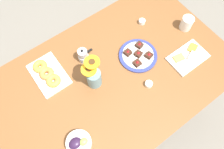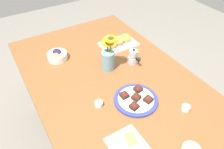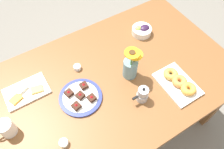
{
  "view_description": "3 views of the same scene",
  "coord_description": "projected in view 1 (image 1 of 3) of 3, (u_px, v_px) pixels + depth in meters",
  "views": [
    {
      "loc": [
        -0.35,
        -0.47,
        2.03
      ],
      "look_at": [
        0.0,
        0.0,
        0.78
      ],
      "focal_mm": 35.0,
      "sensor_mm": 36.0,
      "label": 1
    },
    {
      "loc": [
        0.91,
        -0.55,
        1.7
      ],
      "look_at": [
        0.0,
        0.0,
        0.78
      ],
      "focal_mm": 35.0,
      "sensor_mm": 36.0,
      "label": 2
    },
    {
      "loc": [
        0.4,
        0.65,
        1.9
      ],
      "look_at": [
        0.0,
        0.0,
        0.78
      ],
      "focal_mm": 35.0,
      "sensor_mm": 36.0,
      "label": 3
    }
  ],
  "objects": [
    {
      "name": "grape_bowl",
      "position": [
        79.0,
        143.0,
        1.21
      ],
      "size": [
        0.14,
        0.14,
        0.07
      ],
      "color": "white",
      "rests_on": "dining_table"
    },
    {
      "name": "ground_plane",
      "position": [
        112.0,
        109.0,
        2.09
      ],
      "size": [
        6.0,
        6.0,
        0.0
      ],
      "primitive_type": "plane",
      "color": "slate"
    },
    {
      "name": "dessert_plate",
      "position": [
        138.0,
        55.0,
        1.47
      ],
      "size": [
        0.26,
        0.26,
        0.05
      ],
      "color": "navy",
      "rests_on": "dining_table"
    },
    {
      "name": "cheese_platter",
      "position": [
        188.0,
        57.0,
        1.47
      ],
      "size": [
        0.26,
        0.17,
        0.03
      ],
      "color": "white",
      "rests_on": "dining_table"
    },
    {
      "name": "flower_vase",
      "position": [
        94.0,
        77.0,
        1.32
      ],
      "size": [
        0.12,
        0.11,
        0.25
      ],
      "color": "#6B939E",
      "rests_on": "dining_table"
    },
    {
      "name": "jam_cup_berry",
      "position": [
        149.0,
        84.0,
        1.38
      ],
      "size": [
        0.05,
        0.05,
        0.03
      ],
      "color": "white",
      "rests_on": "dining_table"
    },
    {
      "name": "dining_table",
      "position": [
        112.0,
        82.0,
        1.49
      ],
      "size": [
        1.6,
        1.0,
        0.74
      ],
      "color": "brown",
      "rests_on": "ground_plane"
    },
    {
      "name": "croissant_platter",
      "position": [
        48.0,
        74.0,
        1.4
      ],
      "size": [
        0.19,
        0.28,
        0.05
      ],
      "color": "white",
      "rests_on": "dining_table"
    },
    {
      "name": "moka_pot",
      "position": [
        83.0,
        56.0,
        1.43
      ],
      "size": [
        0.11,
        0.07,
        0.12
      ],
      "color": "#B7B7BC",
      "rests_on": "dining_table"
    },
    {
      "name": "jam_cup_honey",
      "position": [
        142.0,
        22.0,
        1.59
      ],
      "size": [
        0.05,
        0.05,
        0.03
      ],
      "color": "white",
      "rests_on": "dining_table"
    },
    {
      "name": "coffee_mug",
      "position": [
        187.0,
        23.0,
        1.54
      ],
      "size": [
        0.12,
        0.08,
        0.1
      ],
      "color": "white",
      "rests_on": "dining_table"
    }
  ]
}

